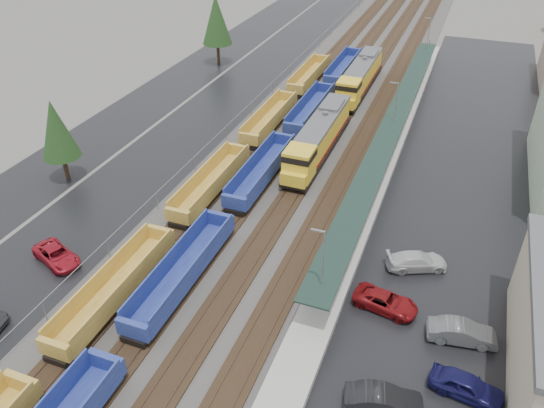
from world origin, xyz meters
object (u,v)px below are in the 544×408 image
(locomotive_lead, at_px, (318,138))
(parked_car_east_c, at_px, (417,261))
(parked_car_east_a, at_px, (384,401))
(parked_car_east_e, at_px, (462,333))
(parked_car_east_b, at_px, (385,302))
(parked_car_east_d, at_px, (467,386))
(locomotive_trail, at_px, (360,77))
(well_string_blue, at_px, (228,214))
(parked_car_west_c, at_px, (57,255))
(well_string_yellow, at_px, (170,228))

(locomotive_lead, bearing_deg, parked_car_east_c, -49.74)
(parked_car_east_a, bearing_deg, parked_car_east_e, -41.72)
(locomotive_lead, xyz_separation_m, parked_car_east_a, (13.64, -30.82, -1.52))
(parked_car_east_b, bearing_deg, parked_car_east_a, -160.20)
(parked_car_east_a, bearing_deg, parked_car_east_b, -3.13)
(parked_car_east_a, xyz_separation_m, parked_car_east_d, (4.81, 2.98, -0.01))
(locomotive_trail, distance_m, well_string_blue, 37.25)
(parked_car_east_b, xyz_separation_m, parked_car_east_d, (6.39, -6.00, 0.12))
(parked_car_west_c, distance_m, parked_car_east_a, 29.47)
(well_string_yellow, height_order, parked_car_east_c, well_string_yellow)
(well_string_yellow, xyz_separation_m, parked_car_west_c, (-7.48, -6.45, -0.45))
(parked_car_east_e, bearing_deg, locomotive_lead, 28.45)
(parked_car_west_c, distance_m, parked_car_east_b, 27.91)
(well_string_blue, relative_size, parked_car_east_a, 20.45)
(locomotive_lead, height_order, parked_car_east_e, locomotive_lead)
(well_string_blue, relative_size, parked_car_east_d, 21.40)
(locomotive_lead, xyz_separation_m, parked_car_east_e, (17.83, -23.15, -1.54))
(locomotive_trail, relative_size, parked_car_east_b, 3.88)
(well_string_yellow, relative_size, parked_car_west_c, 19.76)
(locomotive_lead, xyz_separation_m, parked_car_west_c, (-15.48, -26.31, -1.65))
(well_string_yellow, bearing_deg, locomotive_lead, 68.06)
(well_string_yellow, xyz_separation_m, parked_car_east_b, (20.07, -1.98, -0.45))
(well_string_yellow, bearing_deg, parked_car_east_a, -26.86)
(parked_car_east_d, xyz_separation_m, parked_car_east_e, (-0.63, 4.68, -0.01))
(well_string_yellow, distance_m, parked_car_east_a, 24.26)
(locomotive_lead, relative_size, well_string_yellow, 0.20)
(locomotive_trail, bearing_deg, parked_car_east_b, -74.27)
(parked_car_west_c, bearing_deg, parked_car_east_e, -62.74)
(parked_car_east_b, relative_size, parked_car_east_c, 0.97)
(well_string_yellow, bearing_deg, parked_car_east_b, -5.64)
(parked_car_east_a, height_order, parked_car_east_e, parked_car_east_a)
(parked_car_east_b, height_order, parked_car_east_d, parked_car_east_d)
(parked_car_east_a, relative_size, parked_car_east_d, 1.05)
(well_string_yellow, bearing_deg, locomotive_trail, 78.92)
(well_string_yellow, xyz_separation_m, parked_car_east_d, (26.45, -7.98, -0.33))
(well_string_yellow, bearing_deg, parked_car_east_e, -7.26)
(locomotive_trail, height_order, parked_car_east_b, locomotive_trail)
(well_string_yellow, distance_m, parked_car_east_c, 21.97)
(well_string_yellow, distance_m, parked_car_east_d, 27.63)
(parked_car_west_c, bearing_deg, well_string_blue, -26.26)
(parked_car_east_a, bearing_deg, well_string_yellow, 50.05)
(locomotive_lead, xyz_separation_m, locomotive_trail, (0.00, 21.00, 0.00))
(well_string_blue, height_order, parked_car_east_a, well_string_blue)
(well_string_yellow, distance_m, parked_car_west_c, 9.88)
(well_string_yellow, height_order, parked_car_west_c, well_string_yellow)
(parked_car_east_a, distance_m, parked_car_east_b, 9.12)
(parked_car_east_b, bearing_deg, parked_car_east_d, -123.35)
(locomotive_trail, distance_m, parked_car_east_e, 47.64)
(well_string_blue, bearing_deg, locomotive_lead, 75.97)
(locomotive_trail, relative_size, well_string_yellow, 0.20)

